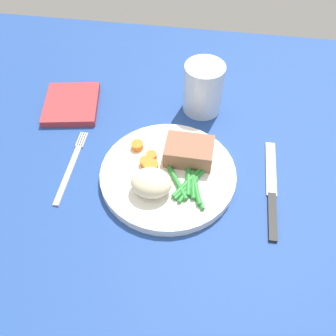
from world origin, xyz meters
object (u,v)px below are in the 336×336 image
object	(u,v)px
fork	(71,167)
knife	(271,190)
dinner_plate	(168,175)
water_glass	(203,91)
meat_portion	(189,151)
napkin	(71,104)

from	to	relation	value
fork	knife	size ratio (longest dim) A/B	0.81
fork	knife	world-z (taller)	knife
dinner_plate	water_glass	bearing A→B (deg)	77.52
meat_portion	dinner_plate	bearing A→B (deg)	-130.60
knife	meat_portion	bearing A→B (deg)	165.09
fork	knife	distance (cm)	34.68
meat_portion	water_glass	world-z (taller)	water_glass
meat_portion	fork	size ratio (longest dim) A/B	0.49
meat_portion	napkin	bearing A→B (deg)	155.17
fork	knife	xyz separation A→B (cm)	(34.68, -0.03, -0.00)
dinner_plate	water_glass	world-z (taller)	water_glass
dinner_plate	knife	size ratio (longest dim) A/B	1.12
knife	fork	bearing A→B (deg)	-179.76
napkin	knife	bearing A→B (deg)	-21.45
meat_portion	fork	xyz separation A→B (cm)	(-20.27, -3.89, -3.06)
napkin	fork	bearing A→B (deg)	-73.10
meat_portion	knife	xyz separation A→B (cm)	(14.41, -3.92, -3.06)
dinner_plate	knife	xyz separation A→B (cm)	(17.53, -0.29, -0.60)
dinner_plate	fork	world-z (taller)	dinner_plate
dinner_plate	napkin	xyz separation A→B (cm)	(-21.85, 15.18, -0.11)
dinner_plate	napkin	size ratio (longest dim) A/B	1.94
meat_portion	napkin	xyz separation A→B (cm)	(-24.96, 11.55, -2.58)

